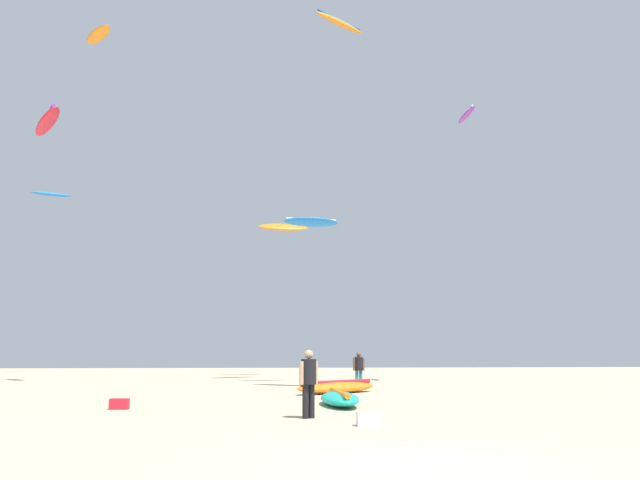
% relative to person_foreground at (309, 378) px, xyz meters
% --- Properties ---
extents(ground_plane, '(120.00, 120.00, 0.00)m').
position_rel_person_foreground_xyz_m(ground_plane, '(1.18, -6.94, -1.05)').
color(ground_plane, '#C6B28C').
extents(person_foreground, '(0.52, 0.40, 1.79)m').
position_rel_person_foreground_xyz_m(person_foreground, '(0.00, 0.00, 0.00)').
color(person_foreground, black).
rests_on(person_foreground, ground).
extents(person_midground, '(0.57, 0.39, 1.72)m').
position_rel_person_foreground_xyz_m(person_midground, '(3.28, 13.40, -0.04)').
color(person_midground, teal).
rests_on(person_midground, ground).
extents(kite_grounded_near, '(1.25, 4.10, 0.51)m').
position_rel_person_foreground_xyz_m(kite_grounded_near, '(1.28, 3.99, -0.81)').
color(kite_grounded_near, '#19B29E').
rests_on(kite_grounded_near, ground).
extents(kite_grounded_mid, '(4.24, 3.84, 0.57)m').
position_rel_person_foreground_xyz_m(kite_grounded_mid, '(1.90, 10.35, -0.79)').
color(kite_grounded_mid, orange).
rests_on(kite_grounded_mid, ground).
extents(cooler_box, '(0.56, 0.36, 0.32)m').
position_rel_person_foreground_xyz_m(cooler_box, '(1.31, -1.86, -0.89)').
color(cooler_box, white).
rests_on(cooler_box, ground).
extents(gear_bag, '(0.56, 0.36, 0.32)m').
position_rel_person_foreground_xyz_m(gear_bag, '(-5.59, 3.24, -0.89)').
color(gear_bag, red).
rests_on(gear_bag, ground).
extents(kite_aloft_1, '(2.29, 2.79, 0.33)m').
position_rel_person_foreground_xyz_m(kite_aloft_1, '(-10.76, 17.54, 18.30)').
color(kite_aloft_1, orange).
extents(kite_aloft_4, '(3.12, 1.99, 0.42)m').
position_rel_person_foreground_xyz_m(kite_aloft_4, '(-18.42, 34.92, 13.14)').
color(kite_aloft_4, blue).
extents(kite_aloft_5, '(3.67, 3.20, 0.95)m').
position_rel_person_foreground_xyz_m(kite_aloft_5, '(3.13, 19.20, 20.56)').
color(kite_aloft_5, orange).
extents(kite_aloft_6, '(0.79, 2.59, 0.63)m').
position_rel_person_foreground_xyz_m(kite_aloft_6, '(10.27, 17.34, 14.17)').
color(kite_aloft_6, purple).
extents(kite_aloft_7, '(2.99, 4.58, 1.15)m').
position_rel_person_foreground_xyz_m(kite_aloft_7, '(-12.61, 15.85, 12.51)').
color(kite_aloft_7, red).
extents(kite_aloft_8, '(3.64, 1.38, 0.86)m').
position_rel_person_foreground_xyz_m(kite_aloft_8, '(0.09, 28.64, 9.53)').
color(kite_aloft_8, orange).
extents(kite_aloft_9, '(3.31, 1.42, 0.65)m').
position_rel_person_foreground_xyz_m(kite_aloft_9, '(1.44, 19.43, 8.13)').
color(kite_aloft_9, blue).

